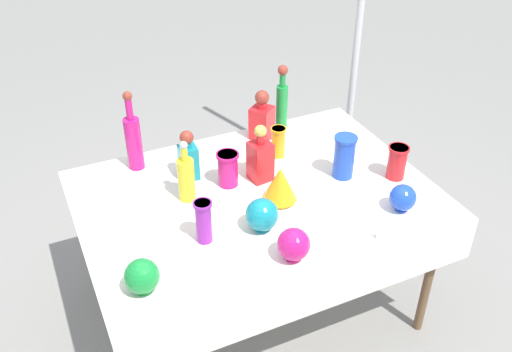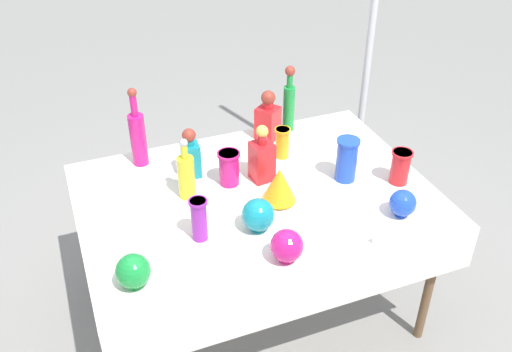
% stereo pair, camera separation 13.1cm
% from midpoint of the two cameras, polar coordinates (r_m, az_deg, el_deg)
% --- Properties ---
extents(ground_plane, '(40.00, 40.00, 0.00)m').
position_cam_midpoint_polar(ground_plane, '(3.15, -1.22, -13.06)').
color(ground_plane, gray).
extents(display_table, '(1.61, 1.15, 0.76)m').
position_cam_midpoint_polar(display_table, '(2.65, -1.18, -3.04)').
color(display_table, white).
rests_on(display_table, ground).
extents(tall_bottle_0, '(0.06, 0.06, 0.37)m').
position_cam_midpoint_polar(tall_bottle_0, '(3.07, 1.39, 7.48)').
color(tall_bottle_0, '#198C38').
rests_on(tall_bottle_0, display_table).
extents(tall_bottle_1, '(0.08, 0.08, 0.30)m').
position_cam_midpoint_polar(tall_bottle_1, '(2.57, -8.45, -0.17)').
color(tall_bottle_1, yellow).
rests_on(tall_bottle_1, display_table).
extents(tall_bottle_2, '(0.08, 0.08, 0.41)m').
position_cam_midpoint_polar(tall_bottle_2, '(2.81, -13.47, 3.55)').
color(tall_bottle_2, '#C61972').
rests_on(tall_bottle_2, display_table).
extents(square_decanter_0, '(0.11, 0.11, 0.29)m').
position_cam_midpoint_polar(square_decanter_0, '(2.67, -0.97, 1.81)').
color(square_decanter_0, red).
rests_on(square_decanter_0, display_table).
extents(square_decanter_1, '(0.15, 0.15, 0.28)m').
position_cam_midpoint_polar(square_decanter_1, '(3.01, -0.65, 5.81)').
color(square_decanter_1, red).
rests_on(square_decanter_1, display_table).
extents(square_decanter_2, '(0.09, 0.09, 0.25)m').
position_cam_midpoint_polar(square_decanter_2, '(2.71, -8.18, 1.84)').
color(square_decanter_2, teal).
rests_on(square_decanter_2, display_table).
extents(slender_vase_0, '(0.08, 0.08, 0.16)m').
position_cam_midpoint_polar(slender_vase_0, '(2.86, 0.93, 3.50)').
color(slender_vase_0, orange).
rests_on(slender_vase_0, display_table).
extents(slender_vase_1, '(0.11, 0.11, 0.22)m').
position_cam_midpoint_polar(slender_vase_1, '(2.72, 7.46, 2.01)').
color(slender_vase_1, blue).
rests_on(slender_vase_1, display_table).
extents(slender_vase_2, '(0.11, 0.11, 0.17)m').
position_cam_midpoint_polar(slender_vase_2, '(2.66, -4.24, 0.78)').
color(slender_vase_2, '#C61972').
rests_on(slender_vase_2, display_table).
extents(slender_vase_3, '(0.10, 0.10, 0.17)m').
position_cam_midpoint_polar(slender_vase_3, '(2.77, 12.62, 1.44)').
color(slender_vase_3, red).
rests_on(slender_vase_3, display_table).
extents(slender_vase_4, '(0.08, 0.08, 0.19)m').
position_cam_midpoint_polar(slender_vase_4, '(2.33, -6.88, -4.45)').
color(slender_vase_4, purple).
rests_on(slender_vase_4, display_table).
extents(fluted_vase_0, '(0.16, 0.16, 0.17)m').
position_cam_midpoint_polar(fluted_vase_0, '(2.54, 0.95, -0.81)').
color(fluted_vase_0, orange).
rests_on(fluted_vase_0, display_table).
extents(round_bowl_0, '(0.12, 0.12, 0.13)m').
position_cam_midpoint_polar(round_bowl_0, '(2.57, 13.06, -2.16)').
color(round_bowl_0, blue).
rests_on(round_bowl_0, display_table).
extents(round_bowl_1, '(0.13, 0.13, 0.14)m').
position_cam_midpoint_polar(round_bowl_1, '(2.25, 2.12, -6.89)').
color(round_bowl_1, '#C61972').
rests_on(round_bowl_1, display_table).
extents(round_bowl_2, '(0.14, 0.14, 0.15)m').
position_cam_midpoint_polar(round_bowl_2, '(2.39, -0.97, -3.93)').
color(round_bowl_2, teal).
rests_on(round_bowl_2, display_table).
extents(round_bowl_3, '(0.13, 0.13, 0.14)m').
position_cam_midpoint_polar(round_bowl_3, '(2.17, -13.06, -9.78)').
color(round_bowl_3, '#198C38').
rests_on(round_bowl_3, display_table).
extents(price_tag_left, '(0.06, 0.02, 0.04)m').
position_cam_midpoint_polar(price_tag_left, '(2.43, 11.06, -5.68)').
color(price_tag_left, white).
rests_on(price_tag_left, display_table).
extents(cardboard_box_behind_left, '(0.54, 0.38, 0.43)m').
position_cam_midpoint_polar(cardboard_box_behind_left, '(3.68, -8.05, -1.65)').
color(cardboard_box_behind_left, tan).
rests_on(cardboard_box_behind_left, ground).
extents(canopy_pole, '(0.18, 0.18, 2.65)m').
position_cam_midpoint_polar(canopy_pole, '(3.55, 9.04, 13.25)').
color(canopy_pole, silver).
rests_on(canopy_pole, ground).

